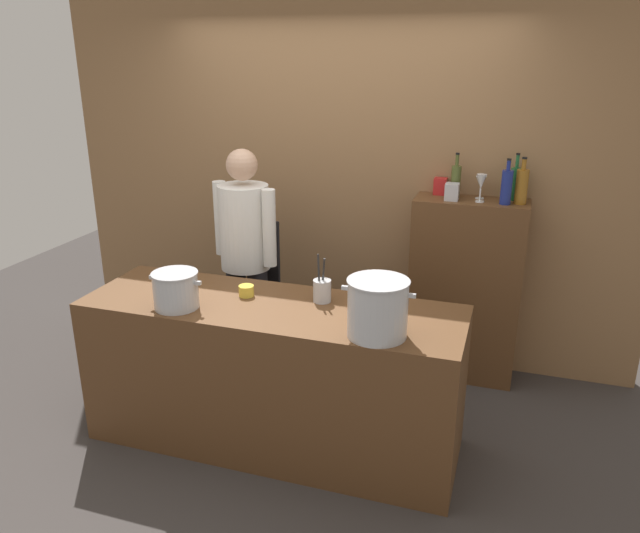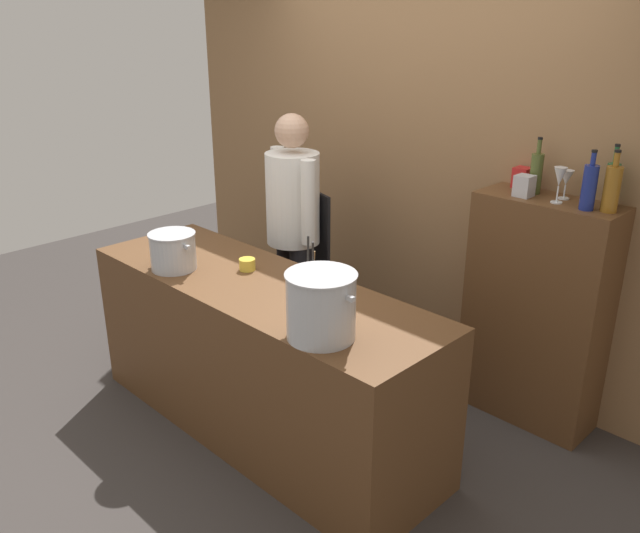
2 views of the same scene
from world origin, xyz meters
name	(u,v)px [view 2 (image 2 of 2)]	position (x,y,z in m)	size (l,w,h in m)	color
ground_plane	(264,427)	(0.00, 0.00, 0.00)	(8.00, 8.00, 0.00)	#383330
brick_back_panel	(424,135)	(0.00, 1.40, 1.50)	(4.40, 0.10, 3.00)	olive
prep_counter	(261,358)	(0.00, 0.00, 0.45)	(2.20, 0.70, 0.90)	brown
bar_cabinet	(536,312)	(0.98, 1.19, 0.66)	(0.76, 0.32, 1.31)	brown
chef	(294,223)	(-0.47, 0.70, 0.96)	(0.51, 0.40, 1.66)	black
stockpot_large	(321,306)	(0.66, -0.20, 1.05)	(0.38, 0.32, 0.30)	#B7BABF
stockpot_small	(173,251)	(-0.49, -0.20, 1.00)	(0.32, 0.26, 0.21)	#B7BABF
utensil_crock	(312,277)	(0.26, 0.14, 0.97)	(0.10, 0.10, 0.29)	#B7BABF
butter_jar	(247,264)	(-0.19, 0.08, 0.93)	(0.09, 0.09, 0.06)	yellow
wine_bottle_olive	(536,172)	(0.86, 1.24, 1.43)	(0.07, 0.07, 0.30)	#475123
wine_bottle_green	(611,183)	(1.25, 1.28, 1.43)	(0.07, 0.07, 0.31)	#1E592D
wine_bottle_amber	(612,188)	(1.29, 1.18, 1.43)	(0.08, 0.08, 0.31)	#8C5919
wine_bottle_cobalt	(589,187)	(1.20, 1.13, 1.43)	(0.07, 0.07, 0.30)	navy
wine_glass_short	(560,178)	(1.03, 1.15, 1.44)	(0.07, 0.07, 0.19)	silver
wine_glass_tall	(566,179)	(1.03, 1.24, 1.42)	(0.07, 0.07, 0.15)	silver
spice_tin_silver	(524,186)	(0.85, 1.14, 1.37)	(0.09, 0.09, 0.11)	#B2B2B7
spice_tin_red	(522,178)	(0.75, 1.30, 1.37)	(0.09, 0.09, 0.11)	red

